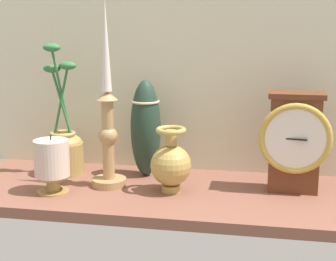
{
  "coord_description": "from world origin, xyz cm",
  "views": [
    {
      "loc": [
        21.52,
        -113.75,
        39.4
      ],
      "look_at": [
        0.11,
        0.0,
        14.0
      ],
      "focal_mm": 55.89,
      "sensor_mm": 36.0,
      "label": 1
    }
  ],
  "objects_px": {
    "pillar_candle_front": "(52,162)",
    "brass_vase_jar": "(63,147)",
    "tall_ceramic_vase": "(146,128)",
    "brass_vase_bulbous": "(171,163)",
    "mantel_clock": "(294,141)",
    "candlestick_tall_left": "(108,124)"
  },
  "relations": [
    {
      "from": "mantel_clock",
      "to": "candlestick_tall_left",
      "type": "bearing_deg",
      "value": -175.12
    },
    {
      "from": "brass_vase_jar",
      "to": "tall_ceramic_vase",
      "type": "bearing_deg",
      "value": 6.96
    },
    {
      "from": "mantel_clock",
      "to": "tall_ceramic_vase",
      "type": "xyz_separation_m",
      "value": [
        -0.36,
        0.06,
        0.0
      ]
    },
    {
      "from": "brass_vase_jar",
      "to": "pillar_candle_front",
      "type": "xyz_separation_m",
      "value": [
        0.03,
        -0.14,
        -0.0
      ]
    },
    {
      "from": "brass_vase_jar",
      "to": "pillar_candle_front",
      "type": "height_order",
      "value": "brass_vase_jar"
    },
    {
      "from": "brass_vase_jar",
      "to": "tall_ceramic_vase",
      "type": "relative_size",
      "value": 1.36
    },
    {
      "from": "brass_vase_bulbous",
      "to": "tall_ceramic_vase",
      "type": "height_order",
      "value": "tall_ceramic_vase"
    },
    {
      "from": "brass_vase_jar",
      "to": "tall_ceramic_vase",
      "type": "height_order",
      "value": "brass_vase_jar"
    },
    {
      "from": "brass_vase_bulbous",
      "to": "candlestick_tall_left",
      "type": "bearing_deg",
      "value": 173.11
    },
    {
      "from": "mantel_clock",
      "to": "pillar_candle_front",
      "type": "distance_m",
      "value": 0.55
    },
    {
      "from": "pillar_candle_front",
      "to": "tall_ceramic_vase",
      "type": "xyz_separation_m",
      "value": [
        0.18,
        0.16,
        0.05
      ]
    },
    {
      "from": "brass_vase_jar",
      "to": "mantel_clock",
      "type": "bearing_deg",
      "value": -3.17
    },
    {
      "from": "candlestick_tall_left",
      "to": "brass_vase_jar",
      "type": "relative_size",
      "value": 1.32
    },
    {
      "from": "candlestick_tall_left",
      "to": "pillar_candle_front",
      "type": "relative_size",
      "value": 3.26
    },
    {
      "from": "pillar_candle_front",
      "to": "tall_ceramic_vase",
      "type": "height_order",
      "value": "tall_ceramic_vase"
    },
    {
      "from": "pillar_candle_front",
      "to": "brass_vase_jar",
      "type": "bearing_deg",
      "value": 101.57
    },
    {
      "from": "candlestick_tall_left",
      "to": "tall_ceramic_vase",
      "type": "bearing_deg",
      "value": 53.93
    },
    {
      "from": "candlestick_tall_left",
      "to": "tall_ceramic_vase",
      "type": "relative_size",
      "value": 1.81
    },
    {
      "from": "brass_vase_jar",
      "to": "pillar_candle_front",
      "type": "distance_m",
      "value": 0.14
    },
    {
      "from": "candlestick_tall_left",
      "to": "brass_vase_jar",
      "type": "distance_m",
      "value": 0.17
    },
    {
      "from": "brass_vase_bulbous",
      "to": "brass_vase_jar",
      "type": "relative_size",
      "value": 0.46
    },
    {
      "from": "brass_vase_bulbous",
      "to": "tall_ceramic_vase",
      "type": "relative_size",
      "value": 0.62
    }
  ]
}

